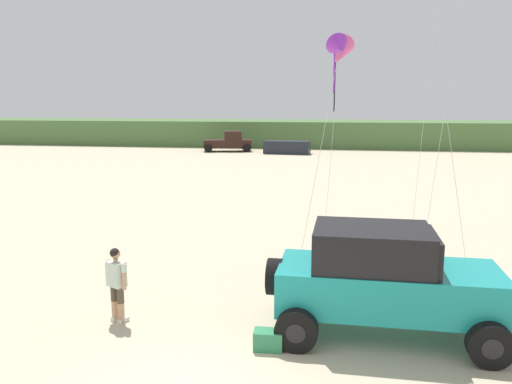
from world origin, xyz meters
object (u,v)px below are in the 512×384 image
object	(u,v)px
distant_pickup	(229,142)
kite_blue_swept	(340,48)
jeep	(385,279)
cooler_box	(268,340)
person_watching	(117,281)
kite_red_delta	(339,53)
distant_sedan	(287,147)

from	to	relation	value
distant_pickup	kite_blue_swept	distance (m)	34.69
jeep	cooler_box	world-z (taller)	jeep
person_watching	distant_pickup	xyz separation A→B (m)	(-6.20, 39.17, 0.00)
cooler_box	distant_pickup	size ratio (longest dim) A/B	0.11
distant_pickup	kite_red_delta	bearing A→B (deg)	-69.19
kite_blue_swept	kite_red_delta	size ratio (longest dim) A/B	0.93
distant_pickup	distant_sedan	distance (m)	6.08
person_watching	distant_pickup	world-z (taller)	distant_pickup
distant_sedan	kite_red_delta	xyz separation A→B (m)	(4.83, -26.73, 6.02)
cooler_box	kite_blue_swept	world-z (taller)	kite_blue_swept
cooler_box	distant_pickup	world-z (taller)	distant_pickup
distant_pickup	distant_sedan	bearing A→B (deg)	-14.05
distant_pickup	kite_blue_swept	xyz separation A→B (m)	(10.76, -32.53, 5.44)
kite_blue_swept	kite_red_delta	xyz separation A→B (m)	(-0.04, 4.33, 0.24)
jeep	kite_blue_swept	world-z (taller)	kite_blue_swept
kite_blue_swept	kite_red_delta	bearing A→B (deg)	90.56
distant_pickup	kite_blue_swept	world-z (taller)	kite_blue_swept
cooler_box	kite_red_delta	size ratio (longest dim) A/B	0.08
cooler_box	kite_red_delta	distance (m)	13.39
cooler_box	distant_sedan	distance (m)	38.60
distant_sedan	kite_red_delta	world-z (taller)	kite_red_delta
jeep	kite_blue_swept	size ratio (longest dim) A/B	0.71
cooler_box	distant_sedan	xyz separation A→B (m)	(-3.72, 38.42, 0.41)
person_watching	distant_pickup	distance (m)	39.66
person_watching	kite_blue_swept	distance (m)	9.72
cooler_box	distant_sedan	world-z (taller)	distant_sedan
person_watching	cooler_box	size ratio (longest dim) A/B	2.98
cooler_box	kite_red_delta	world-z (taller)	kite_red_delta
cooler_box	kite_blue_swept	xyz separation A→B (m)	(1.15, 7.36, 6.19)
jeep	cooler_box	xyz separation A→B (m)	(-2.23, -1.04, -1.01)
person_watching	cooler_box	distance (m)	3.56
distant_pickup	distant_sedan	world-z (taller)	distant_pickup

